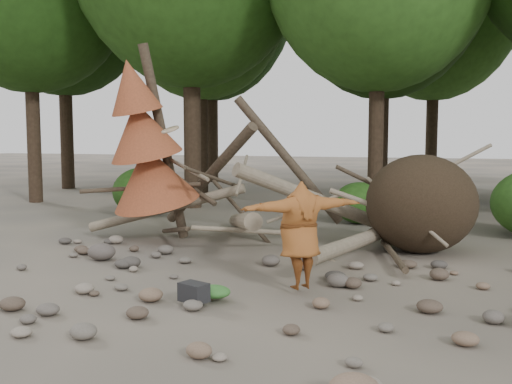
% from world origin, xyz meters
% --- Properties ---
extents(ground, '(120.00, 120.00, 0.00)m').
position_xyz_m(ground, '(0.00, 0.00, 0.00)').
color(ground, '#514C44').
rests_on(ground, ground).
extents(deadfall_pile, '(8.55, 5.24, 3.30)m').
position_xyz_m(deadfall_pile, '(2.02, 4.24, 0.95)').
color(deadfall_pile, '#332619').
rests_on(deadfall_pile, ground).
extents(dead_conifer, '(2.06, 2.16, 4.35)m').
position_xyz_m(dead_conifer, '(-3.12, 3.37, 2.11)').
color(dead_conifer, '#4C3F30').
rests_on(dead_conifer, ground).
extents(bush_left, '(1.80, 1.80, 1.44)m').
position_xyz_m(bush_left, '(-5.50, 7.20, 0.72)').
color(bush_left, '#204612').
rests_on(bush_left, ground).
extents(bush_mid, '(1.40, 1.40, 1.12)m').
position_xyz_m(bush_mid, '(0.80, 7.80, 0.56)').
color(bush_mid, '#2A5819').
rests_on(bush_mid, ground).
extents(frisbee_thrower, '(3.24, 1.74, 2.44)m').
position_xyz_m(frisbee_thrower, '(1.12, 0.57, 0.88)').
color(frisbee_thrower, '#934F21').
rests_on(frisbee_thrower, ground).
extents(backpack, '(0.45, 0.37, 0.26)m').
position_xyz_m(backpack, '(-0.08, -0.53, 0.13)').
color(backpack, black).
rests_on(backpack, ground).
extents(cloth_green, '(0.48, 0.40, 0.18)m').
position_xyz_m(cloth_green, '(0.10, -0.24, 0.09)').
color(cloth_green, '#336E2C').
rests_on(cloth_green, ground).
extents(cloth_orange, '(0.28, 0.23, 0.10)m').
position_xyz_m(cloth_orange, '(-0.03, -0.19, 0.05)').
color(cloth_orange, '#AD6D1D').
rests_on(cloth_orange, ground).
extents(boulder_mid_left, '(0.53, 0.48, 0.32)m').
position_xyz_m(boulder_mid_left, '(-3.02, 1.53, 0.16)').
color(boulder_mid_left, '#59504B').
rests_on(boulder_mid_left, ground).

